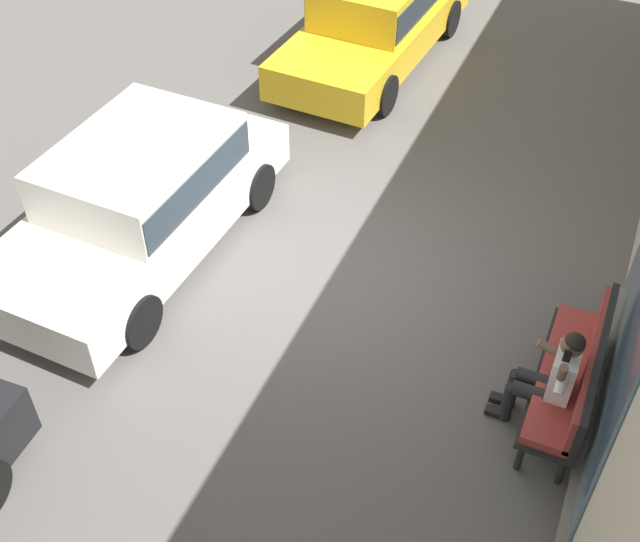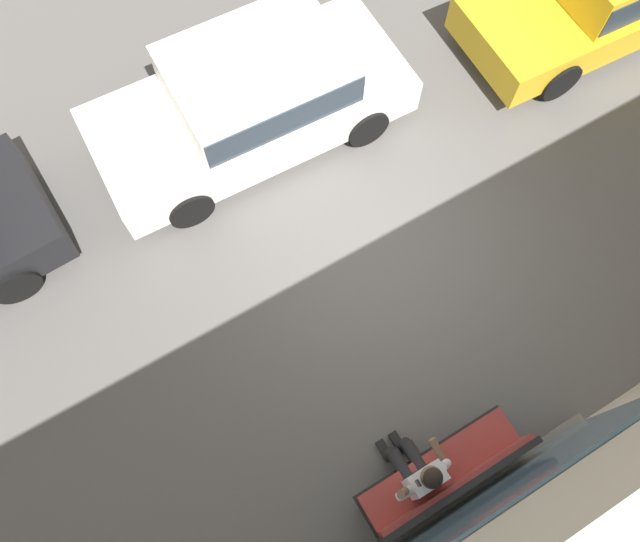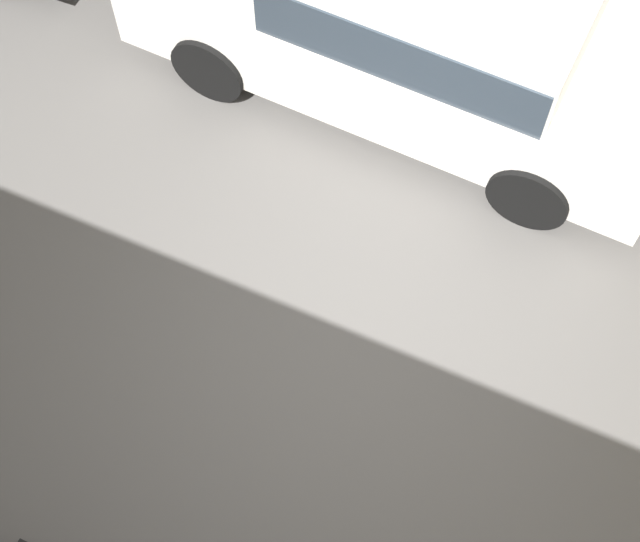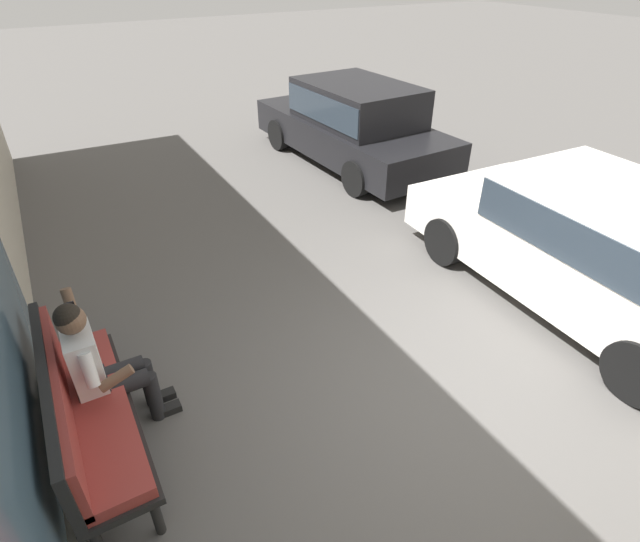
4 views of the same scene
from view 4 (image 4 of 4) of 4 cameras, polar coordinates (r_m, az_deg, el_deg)
ground_plane at (r=4.87m, az=14.61°, el=-14.33°), size 60.00×60.00×0.00m
bench at (r=4.32m, az=-25.73°, el=-13.98°), size 1.92×0.55×0.99m
person_on_phone at (r=4.42m, az=-23.76°, el=-9.79°), size 0.73×0.74×1.33m
parked_car_mid at (r=6.27m, az=29.14°, el=2.88°), size 4.36×2.08×1.43m
parked_car_far at (r=9.62m, az=3.88°, el=16.73°), size 4.41×1.99×1.49m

